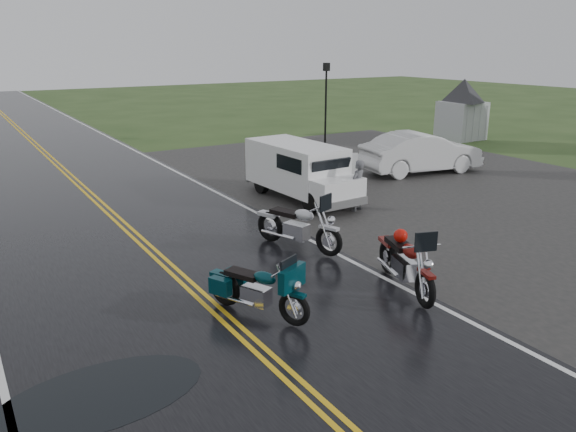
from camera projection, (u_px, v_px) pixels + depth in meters
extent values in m
plane|color=#2D471E|center=(219.00, 314.00, 10.77)|extent=(120.00, 120.00, 0.00)
cube|color=black|center=(93.00, 197.00, 18.89)|extent=(8.00, 100.00, 0.04)
cube|color=black|center=(436.00, 186.00, 20.36)|extent=(14.00, 24.00, 0.03)
imported|color=#525257|center=(358.00, 187.00, 17.15)|extent=(0.67, 0.56, 1.58)
imported|color=silver|center=(421.00, 153.00, 22.29)|extent=(5.10, 2.51, 1.61)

